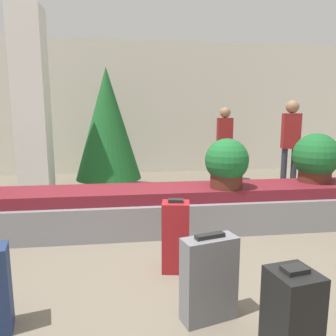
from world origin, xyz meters
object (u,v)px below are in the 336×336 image
Objects in this scene: suitcase_3 at (176,236)px; potted_plant_0 at (316,158)px; decorated_tree at (107,124)px; traveler_0 at (225,138)px; traveler_1 at (291,137)px; pillar at (32,106)px; suitcase_2 at (292,318)px; suitcase_4 at (209,279)px; potted_plant_1 at (227,164)px.

suitcase_3 is 1.05× the size of potted_plant_0.
decorated_tree is at bearing 139.76° from potted_plant_0.
traveler_1 reaches higher than traveler_0.
pillar is 5.07m from suitcase_2.
potted_plant_0 is at bearing 29.95° from suitcase_4.
suitcase_2 is 0.38× the size of traveler_0.
potted_plant_1 reaches higher than suitcase_2.
suitcase_3 is at bearing 70.13° from traveler_0.
pillar reaches higher than potted_plant_1.
traveler_0 is at bearing 76.80° from suitcase_3.
traveler_1 reaches higher than potted_plant_0.
traveler_1 is (1.83, 1.86, 0.17)m from potted_plant_1.
potted_plant_1 is at bearing -59.22° from decorated_tree.
suitcase_3 is 0.78m from suitcase_4.
suitcase_3 reaches higher than suitcase_4.
pillar is at bearing 145.29° from potted_plant_1.
potted_plant_1 is at bearing 56.23° from traveler_1.
pillar is 4.54m from potted_plant_0.
traveler_1 is at bearing -1.02° from pillar.
traveler_1 reaches higher than suitcase_4.
pillar reaches higher than potted_plant_0.
potted_plant_1 is (-1.33, -0.20, -0.01)m from potted_plant_0.
traveler_1 is (2.52, 3.66, 0.72)m from suitcase_4.
potted_plant_0 is at bearing 46.56° from suitcase_2.
suitcase_2 is 5.35m from traveler_0.
decorated_tree is at bearing 31.24° from pillar.
suitcase_2 is at bearing -66.63° from suitcase_4.
pillar is 4.56× the size of suitcase_3.
suitcase_2 is at bearing 73.41° from traveler_1.
potted_plant_0 is at bearing -22.82° from pillar.
suitcase_2 is 3.03m from potted_plant_0.
suitcase_3 is 0.30× the size of decorated_tree.
potted_plant_1 is at bearing 61.76° from suitcase_3.
traveler_0 reaches higher than suitcase_4.
suitcase_2 is 0.61m from suitcase_4.
suitcase_4 is (0.12, -0.77, -0.02)m from suitcase_3.
pillar is at bearing -148.76° from decorated_tree.
decorated_tree is (-2.92, 2.47, 0.40)m from potted_plant_0.
potted_plant_1 is 0.27× the size of decorated_tree.
pillar reaches higher than decorated_tree.
potted_plant_0 reaches higher than suitcase_4.
suitcase_2 is 0.87× the size of suitcase_3.
potted_plant_1 is at bearing -34.71° from pillar.
suitcase_2 is 0.92× the size of potted_plant_0.
traveler_0 reaches higher than potted_plant_1.
potted_plant_1 is 0.39× the size of traveler_0.
traveler_0 is 1.41m from traveler_1.
traveler_0 reaches higher than suitcase_3.
suitcase_3 is at bearing 58.33° from traveler_1.
suitcase_4 is at bearing -71.07° from suitcase_3.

